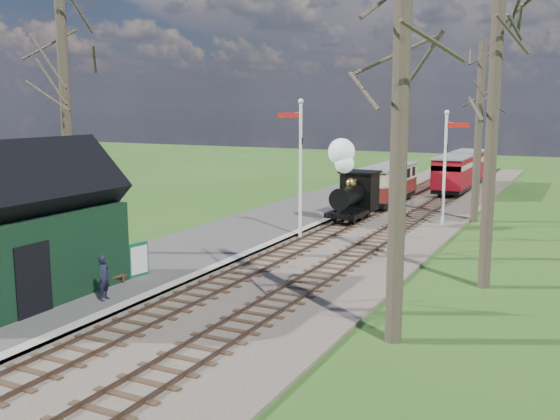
{
  "coord_description": "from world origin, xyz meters",
  "views": [
    {
      "loc": [
        10.66,
        -8.77,
        5.92
      ],
      "look_at": [
        -0.83,
        14.25,
        1.6
      ],
      "focal_mm": 40.0,
      "sensor_mm": 36.0,
      "label": 1
    }
  ],
  "objects_px": {
    "red_carriage_b": "(468,167)",
    "person": "(104,278)",
    "station_shed": "(21,230)",
    "semaphore_far": "(446,159)",
    "coach": "(387,183)",
    "locomotive": "(352,185)",
    "red_carriage_a": "(453,174)",
    "bench": "(101,273)",
    "sign_board": "(138,260)",
    "semaphore_near": "(299,159)"
  },
  "relations": [
    {
      "from": "semaphore_far",
      "to": "coach",
      "type": "relative_size",
      "value": 0.86
    },
    {
      "from": "bench",
      "to": "red_carriage_a",
      "type": "bearing_deg",
      "value": 77.93
    },
    {
      "from": "semaphore_near",
      "to": "coach",
      "type": "distance_m",
      "value": 11.06
    },
    {
      "from": "red_carriage_b",
      "to": "person",
      "type": "xyz_separation_m",
      "value": [
        -4.6,
        -33.63,
        -0.58
      ]
    },
    {
      "from": "sign_board",
      "to": "red_carriage_a",
      "type": "bearing_deg",
      "value": 78.19
    },
    {
      "from": "semaphore_far",
      "to": "station_shed",
      "type": "bearing_deg",
      "value": -115.72
    },
    {
      "from": "coach",
      "to": "sign_board",
      "type": "relative_size",
      "value": 5.77
    },
    {
      "from": "red_carriage_b",
      "to": "person",
      "type": "height_order",
      "value": "red_carriage_b"
    },
    {
      "from": "sign_board",
      "to": "semaphore_near",
      "type": "bearing_deg",
      "value": 76.98
    },
    {
      "from": "station_shed",
      "to": "locomotive",
      "type": "xyz_separation_m",
      "value": [
        4.29,
        16.75,
        -0.33
      ]
    },
    {
      "from": "sign_board",
      "to": "bench",
      "type": "relative_size",
      "value": 0.74
    },
    {
      "from": "coach",
      "to": "red_carriage_a",
      "type": "relative_size",
      "value": 1.35
    },
    {
      "from": "station_shed",
      "to": "bench",
      "type": "height_order",
      "value": "station_shed"
    },
    {
      "from": "bench",
      "to": "red_carriage_b",
      "type": "bearing_deg",
      "value": 79.93
    },
    {
      "from": "red_carriage_a",
      "to": "person",
      "type": "distance_m",
      "value": 28.51
    },
    {
      "from": "locomotive",
      "to": "semaphore_near",
      "type": "bearing_deg",
      "value": -99.06
    },
    {
      "from": "semaphore_near",
      "to": "coach",
      "type": "relative_size",
      "value": 0.93
    },
    {
      "from": "coach",
      "to": "red_carriage_b",
      "type": "height_order",
      "value": "red_carriage_b"
    },
    {
      "from": "station_shed",
      "to": "bench",
      "type": "bearing_deg",
      "value": 61.01
    },
    {
      "from": "bench",
      "to": "person",
      "type": "relative_size",
      "value": 1.15
    },
    {
      "from": "coach",
      "to": "bench",
      "type": "xyz_separation_m",
      "value": [
        -3.17,
        -20.78,
        -0.82
      ]
    },
    {
      "from": "red_carriage_a",
      "to": "person",
      "type": "relative_size",
      "value": 3.65
    },
    {
      "from": "locomotive",
      "to": "red_carriage_a",
      "type": "bearing_deg",
      "value": 77.99
    },
    {
      "from": "sign_board",
      "to": "red_carriage_b",
      "type": "bearing_deg",
      "value": 80.23
    },
    {
      "from": "semaphore_far",
      "to": "locomotive",
      "type": "height_order",
      "value": "semaphore_far"
    },
    {
      "from": "red_carriage_a",
      "to": "sign_board",
      "type": "distance_m",
      "value": 26.19
    },
    {
      "from": "station_shed",
      "to": "red_carriage_a",
      "type": "distance_m",
      "value": 29.84
    },
    {
      "from": "red_carriage_b",
      "to": "bench",
      "type": "relative_size",
      "value": 3.17
    },
    {
      "from": "red_carriage_a",
      "to": "bench",
      "type": "distance_m",
      "value": 27.62
    },
    {
      "from": "semaphore_far",
      "to": "red_carriage_b",
      "type": "height_order",
      "value": "semaphore_far"
    },
    {
      "from": "person",
      "to": "semaphore_far",
      "type": "bearing_deg",
      "value": -31.85
    },
    {
      "from": "semaphore_far",
      "to": "person",
      "type": "bearing_deg",
      "value": -110.43
    },
    {
      "from": "semaphore_far",
      "to": "coach",
      "type": "distance_m",
      "value": 6.78
    },
    {
      "from": "red_carriage_b",
      "to": "person",
      "type": "bearing_deg",
      "value": -97.78
    },
    {
      "from": "red_carriage_b",
      "to": "bench",
      "type": "height_order",
      "value": "red_carriage_b"
    },
    {
      "from": "red_carriage_b",
      "to": "semaphore_far",
      "type": "bearing_deg",
      "value": -83.87
    },
    {
      "from": "bench",
      "to": "station_shed",
      "type": "bearing_deg",
      "value": -118.99
    },
    {
      "from": "station_shed",
      "to": "red_carriage_b",
      "type": "distance_m",
      "value": 35.22
    },
    {
      "from": "station_shed",
      "to": "sign_board",
      "type": "relative_size",
      "value": 5.44
    },
    {
      "from": "red_carriage_a",
      "to": "locomotive",
      "type": "bearing_deg",
      "value": -102.01
    },
    {
      "from": "semaphore_far",
      "to": "red_carriage_a",
      "type": "bearing_deg",
      "value": 99.14
    },
    {
      "from": "red_carriage_a",
      "to": "person",
      "type": "xyz_separation_m",
      "value": [
        -4.6,
        -28.13,
        -0.58
      ]
    },
    {
      "from": "red_carriage_a",
      "to": "red_carriage_b",
      "type": "xyz_separation_m",
      "value": [
        0.0,
        5.5,
        0.0
      ]
    },
    {
      "from": "red_carriage_b",
      "to": "coach",
      "type": "bearing_deg",
      "value": -102.51
    },
    {
      "from": "bench",
      "to": "semaphore_near",
      "type": "bearing_deg",
      "value": 76.45
    },
    {
      "from": "coach",
      "to": "red_carriage_a",
      "type": "xyz_separation_m",
      "value": [
        2.6,
        6.22,
        0.03
      ]
    },
    {
      "from": "coach",
      "to": "semaphore_far",
      "type": "bearing_deg",
      "value": -47.7
    },
    {
      "from": "semaphore_near",
      "to": "locomotive",
      "type": "height_order",
      "value": "semaphore_near"
    },
    {
      "from": "locomotive",
      "to": "red_carriage_a",
      "type": "relative_size",
      "value": 0.84
    },
    {
      "from": "station_shed",
      "to": "semaphore_far",
      "type": "relative_size",
      "value": 1.1
    }
  ]
}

